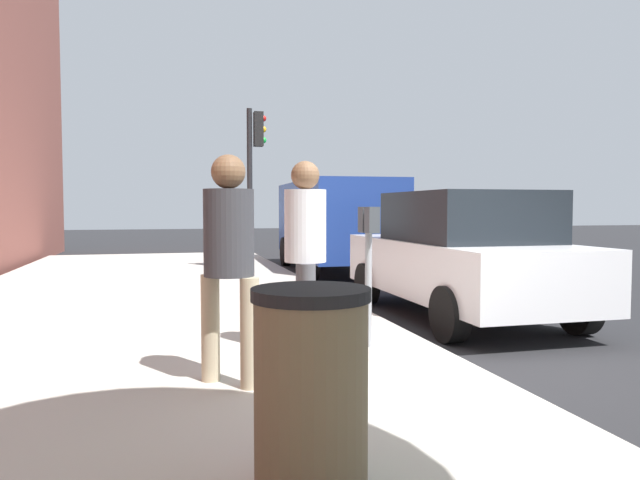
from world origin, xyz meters
name	(u,v)px	position (x,y,z in m)	size (l,w,h in m)	color
ground_plane	(466,376)	(0.00, 0.00, 0.00)	(80.00, 80.00, 0.00)	#232326
sidewalk_slab	(124,394)	(0.00, 3.00, 0.07)	(28.00, 6.00, 0.15)	#B7B2A8
parking_meter	(369,246)	(0.75, 0.69, 1.17)	(0.36, 0.12, 1.41)	gray
pedestrian_at_meter	(305,239)	(0.68, 1.36, 1.25)	(0.55, 0.40, 1.85)	#47474C
pedestrian_bystander	(229,249)	(-0.20, 2.18, 1.23)	(0.43, 0.43, 1.82)	tan
parked_sedan_near	(461,255)	(2.66, -1.35, 0.89)	(4.41, 1.98, 1.77)	silver
parked_van_far	(336,220)	(9.02, -1.35, 1.26)	(5.27, 2.26, 2.18)	navy
traffic_signal	(254,162)	(8.34, 0.74, 2.58)	(0.24, 0.44, 3.60)	black
trash_bin	(311,390)	(-2.08, 1.98, 0.66)	(0.59, 0.59, 1.01)	brown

